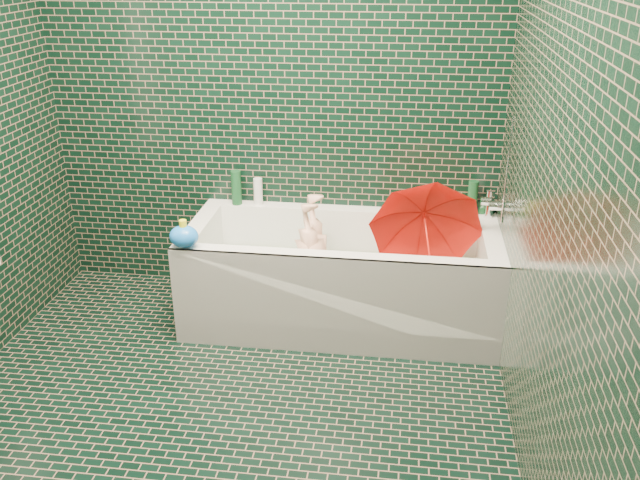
# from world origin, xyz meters

# --- Properties ---
(floor) EXTENTS (2.80, 2.80, 0.00)m
(floor) POSITION_xyz_m (0.00, 0.00, 0.00)
(floor) COLOR black
(floor) RESTS_ON ground
(wall_back) EXTENTS (2.80, 0.00, 2.80)m
(wall_back) POSITION_xyz_m (0.00, 1.40, 1.25)
(wall_back) COLOR black
(wall_back) RESTS_ON floor
(wall_right) EXTENTS (0.00, 2.80, 2.80)m
(wall_right) POSITION_xyz_m (1.30, 0.00, 1.25)
(wall_right) COLOR black
(wall_right) RESTS_ON floor
(bathtub) EXTENTS (1.70, 0.75, 0.55)m
(bathtub) POSITION_xyz_m (0.45, 1.01, 0.21)
(bathtub) COLOR white
(bathtub) RESTS_ON floor
(bath_mat) EXTENTS (1.35, 0.47, 0.01)m
(bath_mat) POSITION_xyz_m (0.45, 1.02, 0.16)
(bath_mat) COLOR #4BBC25
(bath_mat) RESTS_ON bathtub
(water) EXTENTS (1.48, 0.53, 0.00)m
(water) POSITION_xyz_m (0.45, 1.02, 0.30)
(water) COLOR silver
(water) RESTS_ON bathtub
(faucet) EXTENTS (0.18, 0.19, 0.55)m
(faucet) POSITION_xyz_m (1.26, 1.02, 0.77)
(faucet) COLOR silver
(faucet) RESTS_ON wall_right
(child) EXTENTS (0.86, 0.42, 0.26)m
(child) POSITION_xyz_m (0.31, 1.00, 0.31)
(child) COLOR #EAAE92
(child) RESTS_ON bathtub
(umbrella) EXTENTS (0.75, 0.71, 0.80)m
(umbrella) POSITION_xyz_m (0.91, 1.00, 0.53)
(umbrella) COLOR red
(umbrella) RESTS_ON bathtub
(soap_bottle_a) EXTENTS (0.09, 0.09, 0.22)m
(soap_bottle_a) POSITION_xyz_m (1.13, 1.37, 0.55)
(soap_bottle_a) COLOR white
(soap_bottle_a) RESTS_ON bathtub
(soap_bottle_b) EXTENTS (0.09, 0.09, 0.17)m
(soap_bottle_b) POSITION_xyz_m (1.15, 1.36, 0.55)
(soap_bottle_b) COLOR #3A1C6A
(soap_bottle_b) RESTS_ON bathtub
(soap_bottle_c) EXTENTS (0.15, 0.15, 0.18)m
(soap_bottle_c) POSITION_xyz_m (1.23, 1.35, 0.55)
(soap_bottle_c) COLOR #144623
(soap_bottle_c) RESTS_ON bathtub
(bottle_right_tall) EXTENTS (0.07, 0.07, 0.20)m
(bottle_right_tall) POSITION_xyz_m (1.16, 1.34, 0.65)
(bottle_right_tall) COLOR #144623
(bottle_right_tall) RESTS_ON bathtub
(bottle_right_pump) EXTENTS (0.05, 0.05, 0.16)m
(bottle_right_pump) POSITION_xyz_m (1.25, 1.31, 0.63)
(bottle_right_pump) COLOR silver
(bottle_right_pump) RESTS_ON bathtub
(bottle_left_tall) EXTENTS (0.07, 0.07, 0.20)m
(bottle_left_tall) POSITION_xyz_m (-0.21, 1.34, 0.65)
(bottle_left_tall) COLOR #144623
(bottle_left_tall) RESTS_ON bathtub
(bottle_left_short) EXTENTS (0.06, 0.06, 0.16)m
(bottle_left_short) POSITION_xyz_m (-0.08, 1.35, 0.63)
(bottle_left_short) COLOR white
(bottle_left_short) RESTS_ON bathtub
(rubber_duck) EXTENTS (0.13, 0.10, 0.10)m
(rubber_duck) POSITION_xyz_m (1.09, 1.33, 0.59)
(rubber_duck) COLOR yellow
(rubber_duck) RESTS_ON bathtub
(bath_toy) EXTENTS (0.17, 0.14, 0.15)m
(bath_toy) POSITION_xyz_m (-0.32, 0.68, 0.61)
(bath_toy) COLOR blue
(bath_toy) RESTS_ON bathtub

